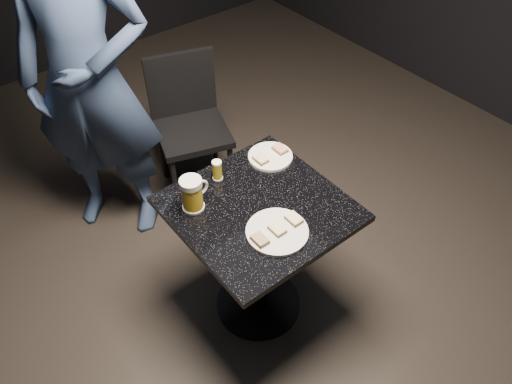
# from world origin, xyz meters

# --- Properties ---
(floor) EXTENTS (6.00, 6.00, 0.00)m
(floor) POSITION_xyz_m (0.00, 0.00, 0.00)
(floor) COLOR black
(floor) RESTS_ON ground
(plate_large) EXTENTS (0.26, 0.26, 0.01)m
(plate_large) POSITION_xyz_m (-0.04, -0.16, 0.76)
(plate_large) COLOR silver
(plate_large) RESTS_ON table
(plate_small) EXTENTS (0.21, 0.21, 0.01)m
(plate_small) POSITION_xyz_m (0.24, 0.22, 0.76)
(plate_small) COLOR white
(plate_small) RESTS_ON table
(patron) EXTENTS (0.83, 0.83, 1.94)m
(patron) POSITION_xyz_m (-0.25, 1.04, 0.97)
(patron) COLOR navy
(patron) RESTS_ON floor
(table) EXTENTS (0.70, 0.70, 0.75)m
(table) POSITION_xyz_m (0.00, 0.00, 0.51)
(table) COLOR black
(table) RESTS_ON floor
(beer_mug) EXTENTS (0.14, 0.10, 0.16)m
(beer_mug) POSITION_xyz_m (-0.22, 0.17, 0.83)
(beer_mug) COLOR silver
(beer_mug) RESTS_ON table
(beer_tumbler) EXTENTS (0.05, 0.05, 0.10)m
(beer_tumbler) POSITION_xyz_m (-0.04, 0.25, 0.80)
(beer_tumbler) COLOR silver
(beer_tumbler) RESTS_ON table
(chair) EXTENTS (0.52, 0.52, 0.88)m
(chair) POSITION_xyz_m (0.28, 1.02, 0.50)
(chair) COLOR black
(chair) RESTS_ON floor
(canapes_on_plate_large) EXTENTS (0.23, 0.07, 0.02)m
(canapes_on_plate_large) POSITION_xyz_m (-0.04, -0.16, 0.77)
(canapes_on_plate_large) COLOR #4C3521
(canapes_on_plate_large) RESTS_ON plate_large
(canapes_on_plate_small) EXTENTS (0.17, 0.07, 0.02)m
(canapes_on_plate_small) POSITION_xyz_m (0.24, 0.22, 0.77)
(canapes_on_plate_small) COLOR #4C3521
(canapes_on_plate_small) RESTS_ON plate_small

